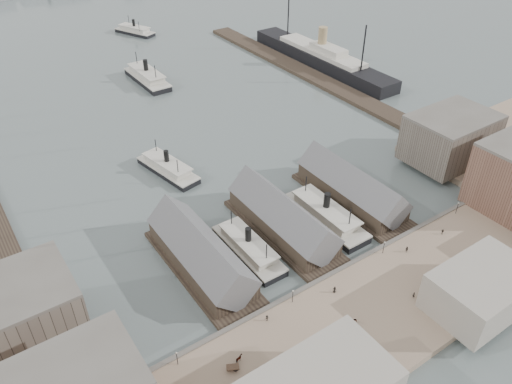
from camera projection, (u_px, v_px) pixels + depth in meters
ground at (321, 266)px, 129.89m from camera, size 900.00×900.00×0.00m
quay at (377, 312)px, 115.88m from camera, size 180.00×30.00×2.00m
seawall at (335, 274)px, 125.73m from camera, size 180.00×1.20×2.30m
east_wharf at (323, 82)px, 225.80m from camera, size 10.00×180.00×1.60m
ferry_shed_west at (201, 255)px, 126.57m from camera, size 14.00×42.00×12.60m
ferry_shed_center at (283, 219)px, 138.54m from camera, size 14.00×42.00×12.60m
ferry_shed_east at (351, 188)px, 150.51m from camera, size 14.00×42.00×12.60m
warehouse_west_back at (13, 317)px, 104.53m from camera, size 26.00×20.00×14.00m
warehouse_east_back at (450, 138)px, 165.77m from camera, size 28.00×20.00×15.00m
street_bldg_center at (482, 290)px, 113.54m from camera, size 24.00×16.00×10.00m
lamp_post_far_w at (177, 356)px, 101.73m from camera, size 0.44×0.44×3.92m
lamp_post_near_w at (293, 294)px, 115.55m from camera, size 0.44×0.44×3.92m
lamp_post_near_e at (384, 245)px, 129.36m from camera, size 0.44×0.44×3.92m
lamp_post_far_e at (458, 206)px, 143.17m from camera, size 0.44×0.44×3.92m
ferry_docked_west at (248, 247)px, 132.49m from camera, size 7.70×25.66×9.17m
ferry_docked_east at (325, 215)px, 143.55m from camera, size 8.75×29.16×10.42m
ferry_open_near at (168, 168)px, 164.64m from camera, size 12.13×26.17×9.00m
ferry_open_mid at (147, 77)px, 225.69m from camera, size 9.69×31.45×11.20m
ferry_open_far at (135, 30)px, 281.73m from camera, size 16.64×25.32×8.73m
ocean_steamer at (321, 57)px, 242.46m from camera, size 12.55×91.74×18.35m
horse_cart_left at (238, 361)px, 103.05m from camera, size 4.78×3.34×1.63m
horse_cart_center at (351, 324)px, 110.80m from camera, size 4.92×3.32×1.71m
horse_cart_right at (451, 290)px, 119.28m from camera, size 4.79×2.75×1.53m
pedestrian_2 at (267, 318)px, 112.20m from camera, size 1.12×0.79×1.57m
pedestrian_3 at (352, 350)px, 105.12m from camera, size 0.97×1.01×1.69m
pedestrian_4 at (335, 290)px, 119.14m from camera, size 0.98×1.04×1.79m
pedestrian_5 at (414, 295)px, 117.75m from camera, size 0.50×0.65×1.68m
pedestrian_6 at (407, 249)px, 130.76m from camera, size 0.84×0.97×1.74m
pedestrian_7 at (473, 284)px, 120.78m from camera, size 1.10×0.72×1.60m
pedestrian_8 at (442, 232)px, 136.73m from camera, size 0.74×1.05×1.66m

